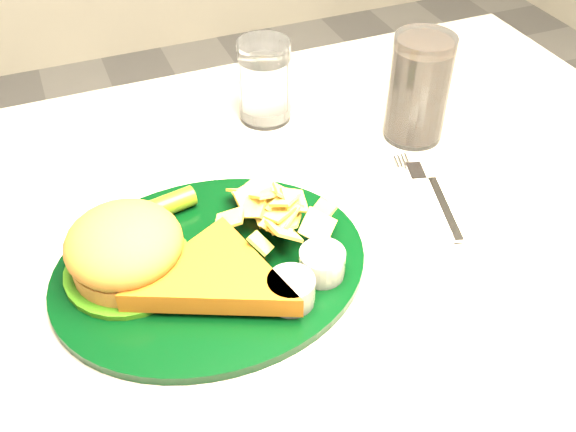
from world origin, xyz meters
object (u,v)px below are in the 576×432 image
Objects in this scene: water_glass at (265,81)px; table at (278,399)px; dinner_plate at (208,244)px; fork_napkin at (441,204)px; cola_glass at (419,89)px.

table is at bearing -108.10° from water_glass.
table is 3.42× the size of dinner_plate.
fork_napkin is (0.20, -0.05, 0.38)m from table.
fork_napkin is (-0.05, -0.15, -0.07)m from cola_glass.
fork_napkin is (0.29, -0.00, -0.03)m from dinner_plate.
dinner_plate reaches higher than table.
cola_glass is (0.34, 0.15, 0.04)m from dinner_plate.
cola_glass is at bearing 22.44° from dinner_plate.
fork_napkin reaches higher than table.
dinner_plate is at bearing -121.79° from water_glass.
dinner_plate is at bearing -164.63° from fork_napkin.
cola_glass reaches higher than dinner_plate.
table is at bearing -176.65° from fork_napkin.
table is 0.43m from fork_napkin.
cola_glass is 0.17m from fork_napkin.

